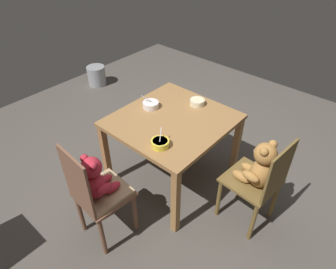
% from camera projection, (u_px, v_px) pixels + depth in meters
% --- Properties ---
extents(ground_plane, '(5.20, 5.20, 0.04)m').
position_uv_depth(ground_plane, '(172.00, 178.00, 3.05)').
color(ground_plane, '#4F4943').
extents(dining_table, '(0.99, 0.93, 0.71)m').
position_uv_depth(dining_table, '(172.00, 127.00, 2.66)').
color(dining_table, olive).
rests_on(dining_table, ground_plane).
extents(teddy_chair_near_left, '(0.40, 0.39, 0.95)m').
position_uv_depth(teddy_chair_near_left, '(97.00, 187.00, 2.18)').
color(teddy_chair_near_left, brown).
rests_on(teddy_chair_near_left, ground_plane).
extents(teddy_chair_near_front, '(0.42, 0.43, 0.89)m').
position_uv_depth(teddy_chair_near_front, '(260.00, 172.00, 2.28)').
color(teddy_chair_near_front, brown).
rests_on(teddy_chair_near_front, ground_plane).
extents(porridge_bowl_white_far_center, '(0.15, 0.15, 0.13)m').
position_uv_depth(porridge_bowl_white_far_center, '(151.00, 105.00, 2.73)').
color(porridge_bowl_white_far_center, silver).
rests_on(porridge_bowl_white_far_center, dining_table).
extents(porridge_bowl_yellow_near_left, '(0.14, 0.14, 0.12)m').
position_uv_depth(porridge_bowl_yellow_near_left, '(160.00, 143.00, 2.29)').
color(porridge_bowl_yellow_near_left, yellow).
rests_on(porridge_bowl_yellow_near_left, dining_table).
extents(porridge_bowl_cream_near_right, '(0.14, 0.14, 0.05)m').
position_uv_depth(porridge_bowl_cream_near_right, '(197.00, 102.00, 2.77)').
color(porridge_bowl_cream_near_right, beige).
rests_on(porridge_bowl_cream_near_right, dining_table).
extents(metal_pail, '(0.27, 0.27, 0.29)m').
position_uv_depth(metal_pail, '(97.00, 76.00, 4.51)').
color(metal_pail, '#93969B').
rests_on(metal_pail, ground_plane).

